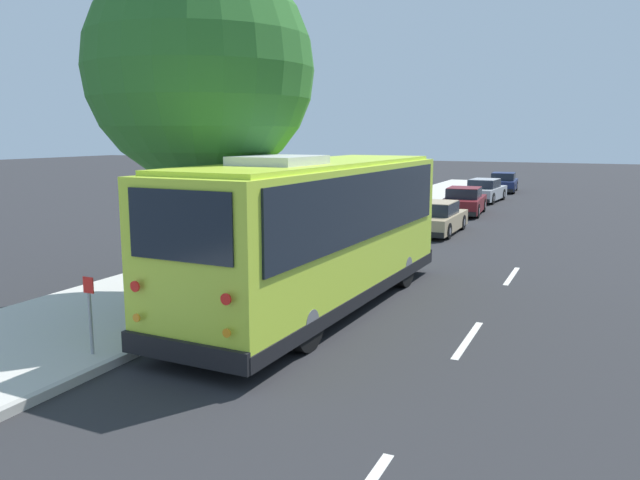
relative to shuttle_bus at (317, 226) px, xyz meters
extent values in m
plane|color=#28282B|center=(-0.07, 0.13, -1.87)|extent=(160.00, 160.00, 0.00)
cube|color=beige|center=(-0.07, 3.87, -1.80)|extent=(80.00, 4.36, 0.15)
cube|color=#AAA69D|center=(-0.07, 1.62, -1.80)|extent=(80.00, 0.14, 0.15)
cube|color=#BCDB38|center=(0.00, 0.00, -0.11)|extent=(9.50, 2.75, 2.92)
cube|color=black|center=(0.00, 0.00, -1.43)|extent=(9.55, 2.81, 0.28)
cube|color=black|center=(0.00, 0.00, 0.53)|extent=(8.74, 2.82, 1.40)
cube|color=black|center=(4.74, -0.15, 0.53)|extent=(0.10, 2.15, 1.47)
cube|color=black|center=(-4.73, 0.15, 0.63)|extent=(0.09, 1.97, 1.12)
cube|color=black|center=(4.74, -0.15, 1.21)|extent=(0.10, 1.77, 0.22)
cube|color=#BCDB38|center=(0.00, 0.00, 1.39)|extent=(8.92, 2.51, 0.10)
cube|color=silver|center=(-1.68, 0.05, 1.51)|extent=(1.78, 1.45, 0.20)
cube|color=black|center=(4.77, -0.15, -1.39)|extent=(0.18, 2.48, 0.36)
cube|color=black|center=(-4.76, 0.15, -1.39)|extent=(0.18, 2.48, 0.36)
cylinder|color=red|center=(-4.78, 1.04, -0.41)|extent=(0.04, 0.18, 0.18)
cylinder|color=orange|center=(-4.78, 1.04, -0.93)|extent=(0.03, 0.14, 0.14)
cylinder|color=red|center=(-4.83, -0.73, -0.41)|extent=(0.04, 0.18, 0.18)
cylinder|color=orange|center=(-4.83, -0.73, -0.93)|extent=(0.03, 0.14, 0.14)
cube|color=white|center=(4.84, 0.67, -1.22)|extent=(0.05, 0.32, 0.18)
cube|color=white|center=(4.79, -0.98, -1.22)|extent=(0.05, 0.32, 0.18)
cube|color=black|center=(4.47, 1.24, 0.81)|extent=(0.06, 0.10, 0.24)
cylinder|color=black|center=(2.83, 0.99, -1.33)|extent=(1.10, 0.33, 1.09)
cylinder|color=slate|center=(2.83, 0.99, -1.33)|extent=(0.50, 0.34, 0.49)
cylinder|color=black|center=(2.76, -1.16, -1.33)|extent=(1.10, 0.33, 1.09)
cylinder|color=slate|center=(2.76, -1.16, -1.33)|extent=(0.50, 0.34, 0.49)
cylinder|color=black|center=(-2.61, 1.16, -1.33)|extent=(1.10, 0.33, 1.09)
cylinder|color=slate|center=(-2.61, 1.16, -1.33)|extent=(0.50, 0.34, 0.49)
cylinder|color=black|center=(-2.67, -0.99, -1.33)|extent=(1.10, 0.33, 1.09)
cylinder|color=slate|center=(-2.67, -0.99, -1.33)|extent=(0.50, 0.34, 0.49)
cube|color=tan|center=(11.87, 0.31, -1.41)|extent=(4.16, 1.76, 0.61)
cube|color=black|center=(11.76, 0.31, -0.87)|extent=(1.97, 1.52, 0.48)
cube|color=tan|center=(11.76, 0.31, -0.63)|extent=(1.89, 1.48, 0.05)
cube|color=black|center=(13.97, 0.32, -1.62)|extent=(0.09, 1.69, 0.20)
cube|color=black|center=(9.78, 0.30, -1.62)|extent=(0.09, 1.69, 0.20)
cylinder|color=black|center=(13.18, 1.11, -1.57)|extent=(0.62, 0.20, 0.62)
cylinder|color=slate|center=(13.18, 1.11, -1.57)|extent=(0.28, 0.22, 0.28)
cylinder|color=black|center=(13.18, -0.48, -1.57)|extent=(0.62, 0.20, 0.62)
cylinder|color=slate|center=(13.18, -0.48, -1.57)|extent=(0.28, 0.22, 0.28)
cylinder|color=black|center=(10.56, 1.11, -1.57)|extent=(0.62, 0.20, 0.62)
cylinder|color=slate|center=(10.56, 1.11, -1.57)|extent=(0.28, 0.22, 0.28)
cylinder|color=black|center=(10.56, -0.49, -1.57)|extent=(0.62, 0.20, 0.62)
cylinder|color=slate|center=(10.56, -0.49, -1.57)|extent=(0.28, 0.22, 0.28)
cube|color=maroon|center=(18.32, 0.52, -1.38)|extent=(4.25, 2.02, 0.66)
cube|color=black|center=(18.21, 0.51, -0.81)|extent=(2.06, 1.64, 0.48)
cube|color=maroon|center=(18.21, 0.51, -0.57)|extent=(1.98, 1.59, 0.05)
cube|color=black|center=(20.41, 0.66, -1.60)|extent=(0.19, 1.69, 0.20)
cube|color=black|center=(16.24, 0.38, -1.60)|extent=(0.19, 1.69, 0.20)
cylinder|color=black|center=(19.57, 1.40, -1.54)|extent=(0.69, 0.25, 0.68)
cylinder|color=slate|center=(19.57, 1.40, -1.54)|extent=(0.32, 0.24, 0.30)
cylinder|color=black|center=(19.68, -0.19, -1.54)|extent=(0.69, 0.25, 0.68)
cylinder|color=slate|center=(19.68, -0.19, -1.54)|extent=(0.32, 0.24, 0.30)
cylinder|color=black|center=(16.96, 1.23, -1.54)|extent=(0.69, 0.25, 0.68)
cylinder|color=slate|center=(16.96, 1.23, -1.54)|extent=(0.32, 0.24, 0.30)
cylinder|color=black|center=(17.07, -0.37, -1.54)|extent=(0.69, 0.25, 0.68)
cylinder|color=slate|center=(17.07, -0.37, -1.54)|extent=(0.32, 0.24, 0.30)
cube|color=#A8AAAF|center=(24.74, 0.66, -1.38)|extent=(4.56, 1.95, 0.65)
cube|color=black|center=(24.63, 0.66, -0.81)|extent=(2.20, 1.59, 0.48)
cube|color=#A8AAAF|center=(24.63, 0.66, -0.57)|extent=(2.11, 1.54, 0.05)
cube|color=black|center=(27.00, 0.53, -1.61)|extent=(0.18, 1.65, 0.20)
cube|color=black|center=(22.49, 0.79, -1.61)|extent=(0.18, 1.65, 0.20)
cylinder|color=black|center=(26.20, 1.35, -1.54)|extent=(0.68, 0.24, 0.67)
cylinder|color=slate|center=(26.20, 1.35, -1.54)|extent=(0.31, 0.24, 0.30)
cylinder|color=black|center=(26.11, -0.20, -1.54)|extent=(0.68, 0.24, 0.67)
cylinder|color=slate|center=(26.11, -0.20, -1.54)|extent=(0.31, 0.24, 0.30)
cylinder|color=black|center=(23.38, 1.51, -1.54)|extent=(0.68, 0.24, 0.67)
cylinder|color=slate|center=(23.38, 1.51, -1.54)|extent=(0.31, 0.24, 0.30)
cylinder|color=black|center=(23.29, -0.03, -1.54)|extent=(0.68, 0.24, 0.67)
cylinder|color=slate|center=(23.29, -0.03, -1.54)|extent=(0.31, 0.24, 0.30)
cube|color=#19234C|center=(31.71, 0.62, -1.39)|extent=(4.32, 1.99, 0.65)
cube|color=black|center=(31.60, 0.61, -0.82)|extent=(2.09, 1.60, 0.48)
cube|color=#19234C|center=(31.60, 0.61, -0.58)|extent=(2.01, 1.56, 0.05)
cube|color=black|center=(33.83, 0.77, -1.61)|extent=(0.19, 1.65, 0.20)
cube|color=black|center=(29.59, 0.47, -1.61)|extent=(0.19, 1.65, 0.20)
cylinder|color=black|center=(32.98, 1.49, -1.54)|extent=(0.67, 0.25, 0.66)
cylinder|color=slate|center=(32.98, 1.49, -1.54)|extent=(0.31, 0.24, 0.30)
cylinder|color=black|center=(33.09, -0.06, -1.54)|extent=(0.67, 0.25, 0.66)
cylinder|color=slate|center=(33.09, -0.06, -1.54)|extent=(0.31, 0.24, 0.30)
cylinder|color=black|center=(30.33, 1.30, -1.54)|extent=(0.67, 0.25, 0.66)
cylinder|color=slate|center=(30.33, 1.30, -1.54)|extent=(0.31, 0.24, 0.30)
cylinder|color=black|center=(30.44, -0.25, -1.54)|extent=(0.67, 0.25, 0.66)
cylinder|color=slate|center=(30.44, -0.25, -1.54)|extent=(0.31, 0.24, 0.30)
cylinder|color=brown|center=(-0.76, 2.46, -0.02)|extent=(0.32, 0.32, 3.40)
sphere|color=#2D6B28|center=(-0.76, 2.46, 3.42)|extent=(4.99, 4.99, 4.99)
cylinder|color=gray|center=(-4.72, 2.10, -1.18)|extent=(0.06, 0.06, 1.08)
cube|color=red|center=(-4.72, 2.10, -0.50)|extent=(0.02, 0.22, 0.28)
cylinder|color=gray|center=(-2.90, 2.10, -1.14)|extent=(0.06, 0.06, 1.16)
cube|color=silver|center=(-0.81, -3.57, -1.87)|extent=(2.40, 0.14, 0.01)
cube|color=silver|center=(5.19, -3.57, -1.87)|extent=(2.40, 0.14, 0.01)
camera|label=1|loc=(-12.43, -5.76, 2.02)|focal=35.00mm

